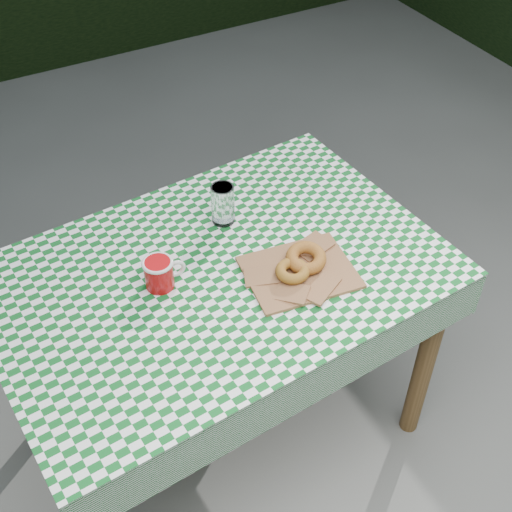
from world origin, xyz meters
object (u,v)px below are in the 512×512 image
(drinking_glass, at_px, (223,204))
(coffee_mug, at_px, (159,274))
(paper_bag, at_px, (300,271))
(table, at_px, (222,359))

(drinking_glass, bearing_deg, coffee_mug, -149.22)
(coffee_mug, bearing_deg, drinking_glass, 34.65)
(paper_bag, bearing_deg, drinking_glass, 105.16)
(table, xyz_separation_m, drinking_glass, (0.11, 0.18, 0.44))
(paper_bag, height_order, coffee_mug, coffee_mug)
(paper_bag, height_order, drinking_glass, drinking_glass)
(paper_bag, relative_size, coffee_mug, 1.88)
(table, relative_size, paper_bag, 4.19)
(table, xyz_separation_m, paper_bag, (0.19, -0.11, 0.39))
(coffee_mug, height_order, drinking_glass, drinking_glass)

